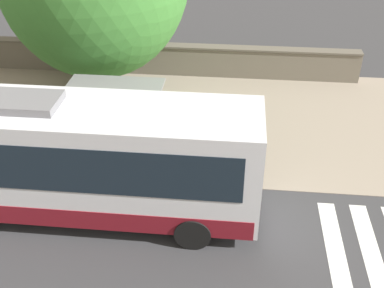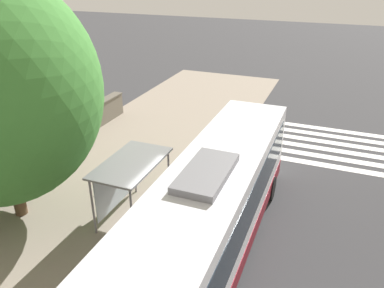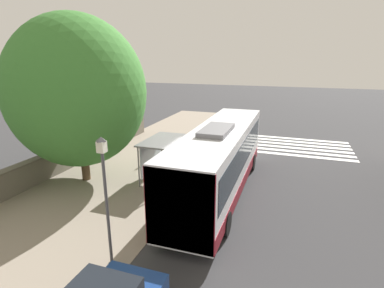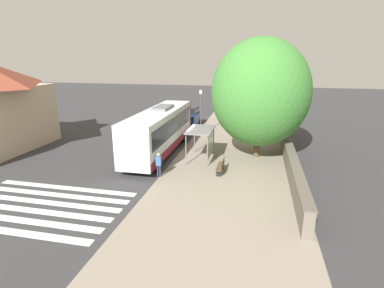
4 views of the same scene
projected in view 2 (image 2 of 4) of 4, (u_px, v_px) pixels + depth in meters
The scene contains 7 objects.
ground_plane at pixel (177, 232), 13.82m from camera, with size 120.00×120.00×0.00m, color #353538.
sidewalk_plaza at pixel (77, 206), 15.31m from camera, with size 9.00×44.00×0.02m.
crosswalk_stripes at pixel (333, 146), 20.36m from camera, with size 9.00×5.25×0.01m.
bus at pixel (215, 206), 11.99m from camera, with size 2.60×11.58×3.74m.
bus_shelter at pixel (128, 170), 13.95m from camera, with size 1.90×3.29×2.40m.
pedestrian at pixel (217, 157), 17.16m from camera, with size 0.34×0.22×1.66m.
bench at pixel (125, 167), 17.31m from camera, with size 0.40×1.88×0.88m.
Camera 2 is at (4.57, -10.08, 8.92)m, focal length 35.00 mm.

